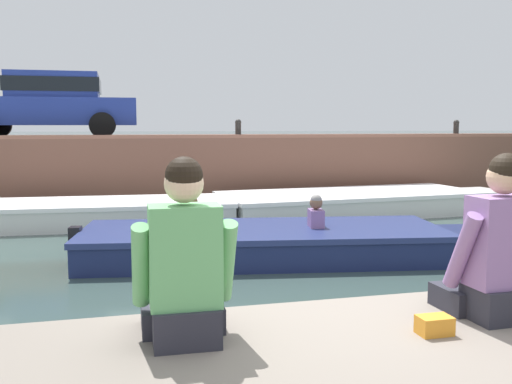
{
  "coord_description": "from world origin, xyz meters",
  "views": [
    {
      "loc": [
        -1.43,
        -3.36,
        1.94
      ],
      "look_at": [
        0.28,
        3.44,
        1.12
      ],
      "focal_mm": 40.0,
      "sensor_mm": 36.0,
      "label": 1
    }
  ],
  "objects_px": {
    "car_left_inner_blue": "(50,102)",
    "person_seated_left": "(184,271)",
    "bottle_drink": "(467,292)",
    "person_seated_right": "(495,255)",
    "boat_moored_central_white": "(119,213)",
    "mooring_bollard_east": "(456,128)",
    "boat_moored_east_white": "(362,202)",
    "mooring_bollard_mid": "(238,128)",
    "motorboat_passing": "(280,242)"
  },
  "relations": [
    {
      "from": "mooring_bollard_east",
      "to": "bottle_drink",
      "type": "bearing_deg",
      "value": -122.91
    },
    {
      "from": "car_left_inner_blue",
      "to": "person_seated_left",
      "type": "bearing_deg",
      "value": -81.46
    },
    {
      "from": "boat_moored_central_white",
      "to": "person_seated_left",
      "type": "relative_size",
      "value": 6.24
    },
    {
      "from": "boat_moored_central_white",
      "to": "person_seated_right",
      "type": "height_order",
      "value": "person_seated_right"
    },
    {
      "from": "bottle_drink",
      "to": "person_seated_right",
      "type": "bearing_deg",
      "value": -79.34
    },
    {
      "from": "person_seated_right",
      "to": "mooring_bollard_mid",
      "type": "bearing_deg",
      "value": 85.69
    },
    {
      "from": "boat_moored_east_white",
      "to": "mooring_bollard_mid",
      "type": "bearing_deg",
      "value": 142.89
    },
    {
      "from": "boat_moored_central_white",
      "to": "mooring_bollard_mid",
      "type": "xyz_separation_m",
      "value": [
        2.86,
        1.99,
        1.66
      ]
    },
    {
      "from": "boat_moored_central_white",
      "to": "car_left_inner_blue",
      "type": "xyz_separation_m",
      "value": [
        -1.5,
        3.17,
        2.27
      ]
    },
    {
      "from": "motorboat_passing",
      "to": "car_left_inner_blue",
      "type": "bearing_deg",
      "value": 119.33
    },
    {
      "from": "car_left_inner_blue",
      "to": "mooring_bollard_mid",
      "type": "distance_m",
      "value": 4.56
    },
    {
      "from": "boat_moored_east_white",
      "to": "person_seated_right",
      "type": "height_order",
      "value": "person_seated_right"
    },
    {
      "from": "boat_moored_east_white",
      "to": "car_left_inner_blue",
      "type": "height_order",
      "value": "car_left_inner_blue"
    },
    {
      "from": "boat_moored_east_white",
      "to": "mooring_bollard_mid",
      "type": "relative_size",
      "value": 15.62
    },
    {
      "from": "mooring_bollard_mid",
      "to": "person_seated_right",
      "type": "relative_size",
      "value": 0.46
    },
    {
      "from": "person_seated_left",
      "to": "bottle_drink",
      "type": "relative_size",
      "value": 4.73
    },
    {
      "from": "boat_moored_central_white",
      "to": "person_seated_left",
      "type": "height_order",
      "value": "person_seated_left"
    },
    {
      "from": "mooring_bollard_mid",
      "to": "mooring_bollard_east",
      "type": "distance_m",
      "value": 5.92
    },
    {
      "from": "bottle_drink",
      "to": "mooring_bollard_east",
      "type": "bearing_deg",
      "value": 57.09
    },
    {
      "from": "boat_moored_east_white",
      "to": "bottle_drink",
      "type": "relative_size",
      "value": 34.08
    },
    {
      "from": "car_left_inner_blue",
      "to": "mooring_bollard_mid",
      "type": "height_order",
      "value": "car_left_inner_blue"
    },
    {
      "from": "boat_moored_central_white",
      "to": "mooring_bollard_east",
      "type": "xyz_separation_m",
      "value": [
        8.78,
        1.99,
        1.66
      ]
    },
    {
      "from": "boat_moored_central_white",
      "to": "mooring_bollard_mid",
      "type": "relative_size",
      "value": 13.53
    },
    {
      "from": "boat_moored_central_white",
      "to": "motorboat_passing",
      "type": "distance_m",
      "value": 4.21
    },
    {
      "from": "person_seated_left",
      "to": "bottle_drink",
      "type": "height_order",
      "value": "person_seated_left"
    },
    {
      "from": "car_left_inner_blue",
      "to": "mooring_bollard_east",
      "type": "distance_m",
      "value": 10.36
    },
    {
      "from": "motorboat_passing",
      "to": "person_seated_right",
      "type": "bearing_deg",
      "value": -92.36
    },
    {
      "from": "boat_moored_central_white",
      "to": "person_seated_right",
      "type": "distance_m",
      "value": 8.95
    },
    {
      "from": "boat_moored_central_white",
      "to": "mooring_bollard_east",
      "type": "distance_m",
      "value": 9.15
    },
    {
      "from": "motorboat_passing",
      "to": "mooring_bollard_east",
      "type": "bearing_deg",
      "value": 40.36
    },
    {
      "from": "boat_moored_central_white",
      "to": "mooring_bollard_mid",
      "type": "height_order",
      "value": "mooring_bollard_mid"
    },
    {
      "from": "boat_moored_east_white",
      "to": "mooring_bollard_east",
      "type": "height_order",
      "value": "mooring_bollard_east"
    },
    {
      "from": "mooring_bollard_east",
      "to": "person_seated_left",
      "type": "bearing_deg",
      "value": -128.85
    },
    {
      "from": "boat_moored_central_white",
      "to": "motorboat_passing",
      "type": "height_order",
      "value": "motorboat_passing"
    },
    {
      "from": "car_left_inner_blue",
      "to": "bottle_drink",
      "type": "bearing_deg",
      "value": -73.15
    },
    {
      "from": "mooring_bollard_mid",
      "to": "person_seated_left",
      "type": "distance_m",
      "value": 10.91
    },
    {
      "from": "motorboat_passing",
      "to": "mooring_bollard_east",
      "type": "height_order",
      "value": "mooring_bollard_east"
    },
    {
      "from": "boat_moored_central_white",
      "to": "motorboat_passing",
      "type": "xyz_separation_m",
      "value": [
        2.27,
        -3.54,
        -0.0
      ]
    },
    {
      "from": "boat_moored_east_white",
      "to": "person_seated_right",
      "type": "bearing_deg",
      "value": -110.09
    },
    {
      "from": "person_seated_right",
      "to": "motorboat_passing",
      "type": "bearing_deg",
      "value": 87.64
    },
    {
      "from": "person_seated_right",
      "to": "mooring_bollard_east",
      "type": "bearing_deg",
      "value": 57.73
    },
    {
      "from": "boat_moored_east_white",
      "to": "person_seated_right",
      "type": "xyz_separation_m",
      "value": [
        -3.22,
        -8.81,
        0.95
      ]
    },
    {
      "from": "boat_moored_east_white",
      "to": "mooring_bollard_east",
      "type": "distance_m",
      "value": 4.28
    },
    {
      "from": "mooring_bollard_mid",
      "to": "bottle_drink",
      "type": "xyz_separation_m",
      "value": [
        -0.84,
        -10.44,
        -0.98
      ]
    },
    {
      "from": "boat_moored_east_white",
      "to": "motorboat_passing",
      "type": "relative_size",
      "value": 1.08
    },
    {
      "from": "boat_moored_east_white",
      "to": "person_seated_left",
      "type": "relative_size",
      "value": 7.2
    },
    {
      "from": "person_seated_right",
      "to": "bottle_drink",
      "type": "distance_m",
      "value": 0.34
    },
    {
      "from": "mooring_bollard_east",
      "to": "boat_moored_central_white",
      "type": "bearing_deg",
      "value": -167.22
    },
    {
      "from": "mooring_bollard_mid",
      "to": "bottle_drink",
      "type": "relative_size",
      "value": 2.18
    },
    {
      "from": "motorboat_passing",
      "to": "mooring_bollard_mid",
      "type": "relative_size",
      "value": 14.43
    }
  ]
}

